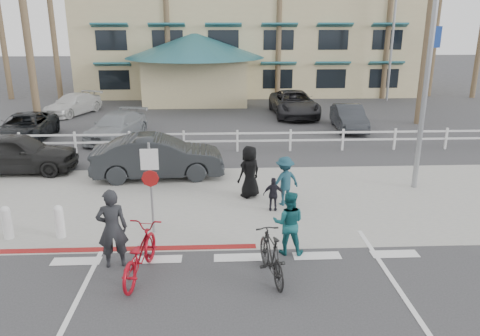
{
  "coord_description": "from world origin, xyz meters",
  "views": [
    {
      "loc": [
        -0.44,
        -9.88,
        5.71
      ],
      "look_at": [
        0.18,
        3.34,
        1.5
      ],
      "focal_mm": 35.0,
      "sensor_mm": 36.0,
      "label": 1
    }
  ],
  "objects_px": {
    "sign_post": "(151,184)",
    "bike_red": "(139,254)",
    "car_white_sedan": "(158,157)",
    "car_red_compact": "(16,153)",
    "bike_black": "(271,255)"
  },
  "relations": [
    {
      "from": "sign_post",
      "to": "bike_red",
      "type": "bearing_deg",
      "value": -90.02
    },
    {
      "from": "car_white_sedan",
      "to": "sign_post",
      "type": "bearing_deg",
      "value": -179.63
    },
    {
      "from": "bike_red",
      "to": "bike_black",
      "type": "distance_m",
      "value": 3.04
    },
    {
      "from": "bike_red",
      "to": "car_white_sedan",
      "type": "bearing_deg",
      "value": -77.36
    },
    {
      "from": "bike_black",
      "to": "car_red_compact",
      "type": "height_order",
      "value": "car_red_compact"
    },
    {
      "from": "bike_black",
      "to": "car_white_sedan",
      "type": "height_order",
      "value": "car_white_sedan"
    },
    {
      "from": "sign_post",
      "to": "bike_red",
      "type": "relative_size",
      "value": 1.32
    },
    {
      "from": "sign_post",
      "to": "car_red_compact",
      "type": "bearing_deg",
      "value": 136.26
    },
    {
      "from": "bike_red",
      "to": "bike_black",
      "type": "bearing_deg",
      "value": -174.41
    },
    {
      "from": "car_white_sedan",
      "to": "car_red_compact",
      "type": "bearing_deg",
      "value": 76.36
    },
    {
      "from": "bike_red",
      "to": "car_red_compact",
      "type": "height_order",
      "value": "car_red_compact"
    },
    {
      "from": "bike_red",
      "to": "bike_black",
      "type": "relative_size",
      "value": 1.16
    },
    {
      "from": "sign_post",
      "to": "bike_red",
      "type": "distance_m",
      "value": 2.51
    },
    {
      "from": "bike_red",
      "to": "car_white_sedan",
      "type": "height_order",
      "value": "car_white_sedan"
    },
    {
      "from": "sign_post",
      "to": "car_red_compact",
      "type": "xyz_separation_m",
      "value": [
        -6.01,
        5.75,
        -0.67
      ]
    }
  ]
}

